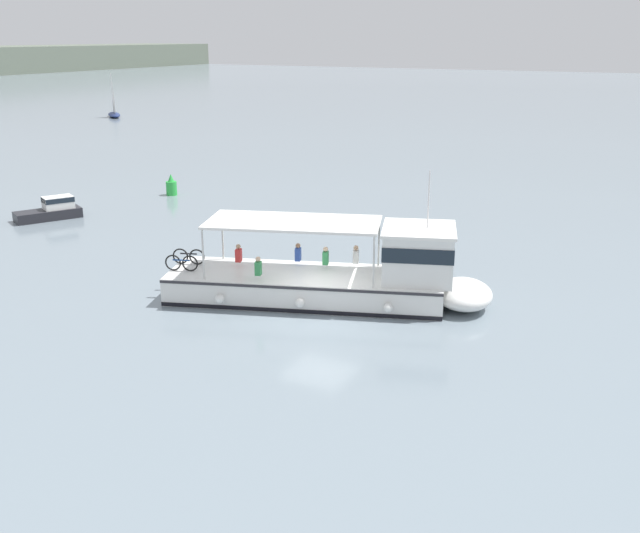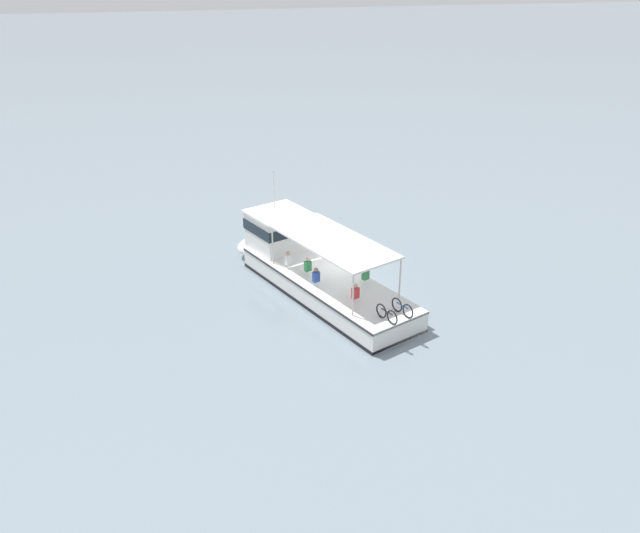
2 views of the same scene
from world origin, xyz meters
TOP-DOWN VIEW (x-y plane):
  - ground_plane at (0.00, 0.00)m, footprint 400.00×400.00m
  - ferry_main at (1.54, -0.33)m, footprint 7.16×13.01m

SIDE VIEW (x-z plane):
  - ground_plane at x=0.00m, z-range 0.00..0.00m
  - ferry_main at x=1.54m, z-range -1.64..3.68m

